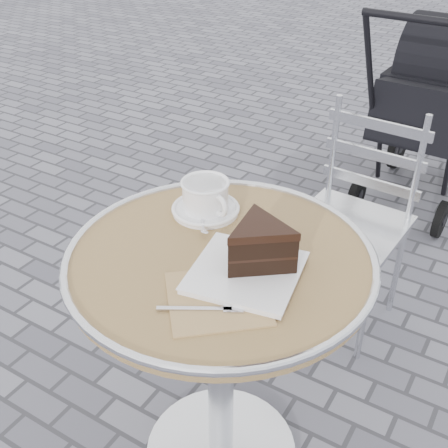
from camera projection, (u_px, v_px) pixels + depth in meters
The scene contains 5 objects.
cafe_table at pixel (220, 310), 1.37m from camera, with size 0.72×0.72×0.74m.
cappuccino_set at pixel (206, 199), 1.42m from camera, with size 0.17×0.19×0.09m.
cake_plate_set at pixel (256, 252), 1.20m from camera, with size 0.29×0.37×0.12m.
bistro_chair at pixel (362, 195), 1.98m from camera, with size 0.39×0.39×0.82m.
baby_stroller at pixel (434, 111), 2.77m from camera, with size 0.50×1.00×1.02m.
Camera 1 is at (0.55, -0.88, 1.48)m, focal length 45.00 mm.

